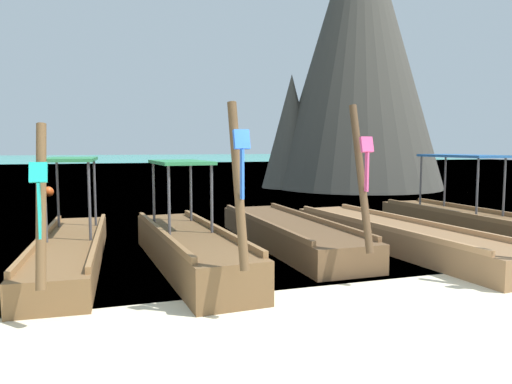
{
  "coord_description": "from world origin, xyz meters",
  "views": [
    {
      "loc": [
        -2.9,
        -4.62,
        2.18
      ],
      "look_at": [
        0.0,
        4.06,
        1.31
      ],
      "focal_mm": 34.05,
      "sensor_mm": 36.0,
      "label": 1
    }
  ],
  "objects_px": {
    "longtail_boat_blue_ribbon": "(190,247)",
    "karst_rock": "(356,48)",
    "longtail_boat_red_ribbon": "(397,236)",
    "longtail_boat_pink_ribbon": "(288,233)",
    "longtail_boat_turquoise_ribbon": "(70,248)",
    "mooring_buoy_near": "(48,192)",
    "longtail_boat_yellow_ribbon": "(484,224)"
  },
  "relations": [
    {
      "from": "longtail_boat_turquoise_ribbon",
      "to": "longtail_boat_blue_ribbon",
      "type": "bearing_deg",
      "value": -23.38
    },
    {
      "from": "longtail_boat_turquoise_ribbon",
      "to": "karst_rock",
      "type": "relative_size",
      "value": 0.42
    },
    {
      "from": "longtail_boat_yellow_ribbon",
      "to": "mooring_buoy_near",
      "type": "xyz_separation_m",
      "value": [
        -10.61,
        13.28,
        -0.1
      ]
    },
    {
      "from": "longtail_boat_blue_ribbon",
      "to": "longtail_boat_pink_ribbon",
      "type": "height_order",
      "value": "longtail_boat_pink_ribbon"
    },
    {
      "from": "longtail_boat_turquoise_ribbon",
      "to": "mooring_buoy_near",
      "type": "distance_m",
      "value": 13.08
    },
    {
      "from": "longtail_boat_blue_ribbon",
      "to": "karst_rock",
      "type": "xyz_separation_m",
      "value": [
        11.49,
        14.31,
        6.87
      ]
    },
    {
      "from": "longtail_boat_blue_ribbon",
      "to": "longtail_boat_red_ribbon",
      "type": "bearing_deg",
      "value": 3.52
    },
    {
      "from": "karst_rock",
      "to": "mooring_buoy_near",
      "type": "bearing_deg",
      "value": -178.35
    },
    {
      "from": "longtail_boat_red_ribbon",
      "to": "mooring_buoy_near",
      "type": "height_order",
      "value": "longtail_boat_red_ribbon"
    },
    {
      "from": "longtail_boat_red_ribbon",
      "to": "karst_rock",
      "type": "relative_size",
      "value": 0.47
    },
    {
      "from": "longtail_boat_turquoise_ribbon",
      "to": "longtail_boat_red_ribbon",
      "type": "xyz_separation_m",
      "value": [
        6.56,
        -0.6,
        -0.06
      ]
    },
    {
      "from": "longtail_boat_blue_ribbon",
      "to": "mooring_buoy_near",
      "type": "distance_m",
      "value": 14.31
    },
    {
      "from": "longtail_boat_turquoise_ribbon",
      "to": "longtail_boat_yellow_ribbon",
      "type": "bearing_deg",
      "value": -1.8
    },
    {
      "from": "longtail_boat_turquoise_ribbon",
      "to": "longtail_boat_blue_ribbon",
      "type": "xyz_separation_m",
      "value": [
        2.04,
        -0.88,
        0.06
      ]
    },
    {
      "from": "longtail_boat_red_ribbon",
      "to": "mooring_buoy_near",
      "type": "relative_size",
      "value": 15.41
    },
    {
      "from": "longtail_boat_turquoise_ribbon",
      "to": "longtail_boat_pink_ribbon",
      "type": "relative_size",
      "value": 0.99
    },
    {
      "from": "longtail_boat_pink_ribbon",
      "to": "longtail_boat_yellow_ribbon",
      "type": "bearing_deg",
      "value": -7.62
    },
    {
      "from": "mooring_buoy_near",
      "to": "longtail_boat_yellow_ribbon",
      "type": "bearing_deg",
      "value": -51.39
    },
    {
      "from": "longtail_boat_turquoise_ribbon",
      "to": "karst_rock",
      "type": "bearing_deg",
      "value": 44.79
    },
    {
      "from": "longtail_boat_red_ribbon",
      "to": "karst_rock",
      "type": "bearing_deg",
      "value": 63.61
    },
    {
      "from": "longtail_boat_turquoise_ribbon",
      "to": "mooring_buoy_near",
      "type": "bearing_deg",
      "value": 96.29
    },
    {
      "from": "longtail_boat_red_ribbon",
      "to": "longtail_boat_yellow_ribbon",
      "type": "relative_size",
      "value": 0.95
    },
    {
      "from": "longtail_boat_pink_ribbon",
      "to": "longtail_boat_red_ribbon",
      "type": "bearing_deg",
      "value": -24.1
    },
    {
      "from": "longtail_boat_blue_ribbon",
      "to": "mooring_buoy_near",
      "type": "relative_size",
      "value": 11.99
    },
    {
      "from": "longtail_boat_red_ribbon",
      "to": "karst_rock",
      "type": "distance_m",
      "value": 17.15
    },
    {
      "from": "longtail_boat_red_ribbon",
      "to": "mooring_buoy_near",
      "type": "bearing_deg",
      "value": 120.46
    },
    {
      "from": "karst_rock",
      "to": "mooring_buoy_near",
      "type": "xyz_separation_m",
      "value": [
        -14.96,
        -0.43,
        -7.02
      ]
    },
    {
      "from": "longtail_boat_blue_ribbon",
      "to": "mooring_buoy_near",
      "type": "height_order",
      "value": "longtail_boat_blue_ribbon"
    },
    {
      "from": "longtail_boat_red_ribbon",
      "to": "mooring_buoy_near",
      "type": "xyz_separation_m",
      "value": [
        -8.0,
        13.6,
        -0.03
      ]
    },
    {
      "from": "longtail_boat_yellow_ribbon",
      "to": "longtail_boat_turquoise_ribbon",
      "type": "bearing_deg",
      "value": 178.2
    },
    {
      "from": "longtail_boat_blue_ribbon",
      "to": "karst_rock",
      "type": "bearing_deg",
      "value": 51.24
    },
    {
      "from": "longtail_boat_blue_ribbon",
      "to": "longtail_boat_turquoise_ribbon",
      "type": "bearing_deg",
      "value": 156.62
    }
  ]
}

